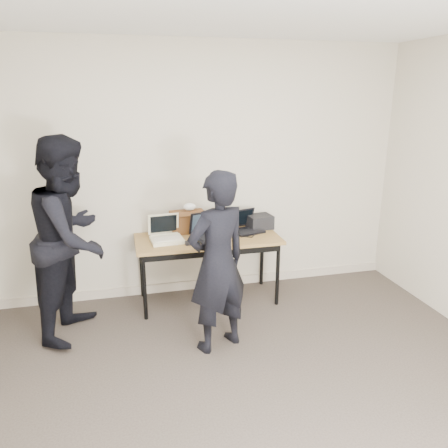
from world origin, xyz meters
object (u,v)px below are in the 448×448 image
object	(u,v)px
laptop_beige	(166,236)
equipment_box	(260,222)
person_typist	(218,263)
laptop_right	(245,226)
person_observer	(71,238)
leather_satchel	(187,221)
laptop_center	(209,232)
desk	(208,243)

from	to	relation	value
laptop_beige	equipment_box	bearing A→B (deg)	4.69
person_typist	equipment_box	bearing A→B (deg)	-146.81
laptop_right	person_observer	bearing A→B (deg)	176.75
laptop_right	leather_satchel	xyz separation A→B (m)	(-0.62, 0.10, 0.07)
person_typist	person_observer	xyz separation A→B (m)	(-1.22, 0.60, 0.12)
laptop_center	person_typist	bearing A→B (deg)	-111.40
leather_satchel	person_typist	size ratio (longest dim) A/B	0.23
desk	equipment_box	world-z (taller)	equipment_box
laptop_right	equipment_box	distance (m)	0.20
desk	equipment_box	xyz separation A→B (m)	(0.63, 0.19, 0.13)
person_observer	laptop_beige	bearing A→B (deg)	-51.74
laptop_right	person_typist	xyz separation A→B (m)	(-0.55, -1.01, 0.02)
equipment_box	desk	bearing A→B (deg)	-163.06
desk	laptop_beige	world-z (taller)	laptop_beige
desk	person_typist	bearing A→B (deg)	-96.02
laptop_center	person_observer	size ratio (longest dim) A/B	0.22
laptop_right	desk	bearing A→B (deg)	179.39
laptop_center	leather_satchel	bearing A→B (deg)	117.53
desk	person_observer	world-z (taller)	person_observer
laptop_center	laptop_right	xyz separation A→B (m)	(0.43, 0.11, -0.01)
laptop_right	person_observer	distance (m)	1.81
laptop_beige	leather_satchel	xyz separation A→B (m)	(0.25, 0.21, 0.08)
person_observer	desk	bearing A→B (deg)	-58.29
equipment_box	person_typist	bearing A→B (deg)	-124.20
laptop_center	person_typist	distance (m)	0.91
laptop_right	person_typist	size ratio (longest dim) A/B	0.24
leather_satchel	person_typist	world-z (taller)	person_typist
desk	leather_satchel	bearing A→B (deg)	128.80
desk	laptop_beige	bearing A→B (deg)	178.62
laptop_center	laptop_beige	bearing A→B (deg)	165.74
laptop_right	leather_satchel	world-z (taller)	leather_satchel
laptop_center	person_typist	world-z (taller)	person_typist
equipment_box	person_observer	size ratio (longest dim) A/B	0.14
desk	person_typist	xyz separation A→B (m)	(-0.10, -0.89, 0.13)
laptop_right	person_typist	world-z (taller)	person_typist
person_typist	person_observer	world-z (taller)	person_observer
laptop_beige	laptop_center	xyz separation A→B (m)	(0.45, -0.00, 0.01)
laptop_beige	person_observer	bearing A→B (deg)	-165.98
laptop_center	equipment_box	xyz separation A→B (m)	(0.62, 0.18, 0.02)
leather_satchel	person_typist	bearing A→B (deg)	-89.30
leather_satchel	desk	bearing A→B (deg)	-55.03
laptop_beige	person_observer	distance (m)	0.94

